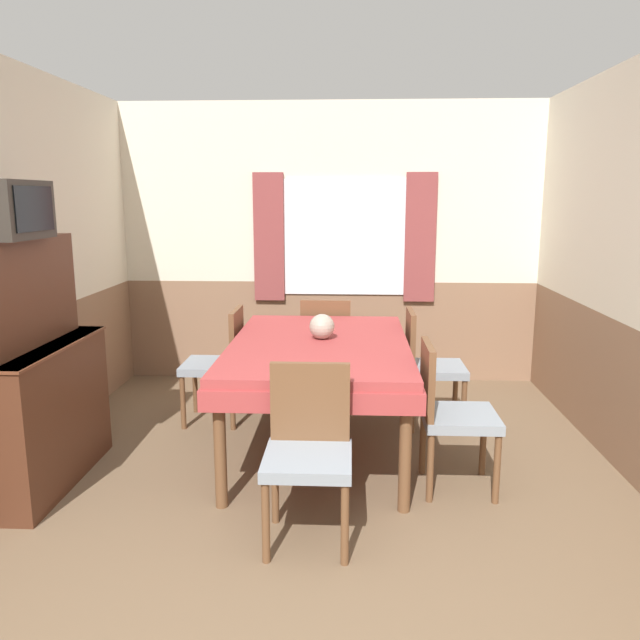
# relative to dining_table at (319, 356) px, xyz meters

# --- Properties ---
(wall_back) EXTENTS (4.28, 0.09, 2.60)m
(wall_back) POSITION_rel_dining_table_xyz_m (0.02, 1.77, 0.63)
(wall_back) COLOR silver
(wall_back) RESTS_ON ground_plane
(wall_left) EXTENTS (0.05, 4.36, 2.60)m
(wall_left) POSITION_rel_dining_table_xyz_m (-1.96, -0.23, 0.62)
(wall_left) COLOR silver
(wall_left) RESTS_ON ground_plane
(wall_right) EXTENTS (0.05, 4.36, 2.60)m
(wall_right) POSITION_rel_dining_table_xyz_m (1.97, -0.23, 0.62)
(wall_right) COLOR silver
(wall_right) RESTS_ON ground_plane
(dining_table) EXTENTS (1.23, 1.88, 0.78)m
(dining_table) POSITION_rel_dining_table_xyz_m (0.00, 0.00, 0.00)
(dining_table) COLOR #9E3838
(dining_table) RESTS_ON ground_plane
(chair_right_near) EXTENTS (0.44, 0.44, 0.90)m
(chair_right_near) POSITION_rel_dining_table_xyz_m (0.80, -0.54, -0.18)
(chair_right_near) COLOR brown
(chair_right_near) RESTS_ON ground_plane
(chair_head_near) EXTENTS (0.44, 0.44, 0.90)m
(chair_head_near) POSITION_rel_dining_table_xyz_m (0.00, -1.13, -0.18)
(chair_head_near) COLOR brown
(chair_head_near) RESTS_ON ground_plane
(chair_head_window) EXTENTS (0.44, 0.44, 0.90)m
(chair_head_window) POSITION_rel_dining_table_xyz_m (0.00, 1.13, -0.18)
(chair_head_window) COLOR brown
(chair_head_window) RESTS_ON ground_plane
(chair_right_far) EXTENTS (0.44, 0.44, 0.90)m
(chair_right_far) POSITION_rel_dining_table_xyz_m (0.80, 0.54, -0.18)
(chair_right_far) COLOR brown
(chair_right_far) RESTS_ON ground_plane
(chair_left_far) EXTENTS (0.44, 0.44, 0.90)m
(chair_left_far) POSITION_rel_dining_table_xyz_m (-0.80, 0.54, -0.18)
(chair_left_far) COLOR brown
(chair_left_far) RESTS_ON ground_plane
(sideboard) EXTENTS (0.46, 1.14, 1.51)m
(sideboard) POSITION_rel_dining_table_xyz_m (-1.71, -0.59, -0.04)
(sideboard) COLOR #4C2819
(sideboard) RESTS_ON ground_plane
(tv) EXTENTS (0.29, 0.50, 0.32)m
(tv) POSITION_rel_dining_table_xyz_m (-1.68, -0.70, 1.00)
(tv) COLOR #2D2823
(tv) RESTS_ON sideboard
(vase) EXTENTS (0.17, 0.17, 0.17)m
(vase) POSITION_rel_dining_table_xyz_m (0.01, 0.08, 0.19)
(vase) COLOR #A39989
(vase) RESTS_ON dining_table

